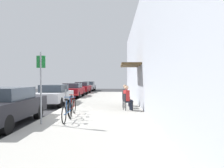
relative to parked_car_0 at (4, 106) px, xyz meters
The scene contains 17 objects.
ground_plane 2.16m from the parked_car_0, 57.25° to the left, with size 60.00×60.00×0.00m, color #2D2D30.
sidewalk_slab 5.05m from the parked_car_0, 47.92° to the left, with size 4.50×32.00×0.12m, color #9E9B93.
building_facade 7.29m from the parked_car_0, 32.90° to the left, with size 1.40×32.00×6.50m.
parked_car_0 is the anchor object (origin of this frame).
parked_car_1 6.35m from the parked_car_0, 90.00° to the left, with size 1.80×4.40×1.37m.
parked_car_2 12.50m from the parked_car_0, 90.00° to the left, with size 1.80×4.40×1.37m.
parked_car_3 18.25m from the parked_car_0, 90.00° to the left, with size 1.80×4.40×1.41m.
parked_car_4 24.53m from the parked_car_0, 90.00° to the left, with size 1.80×4.40×1.41m.
parking_meter 3.62m from the parked_car_0, 64.62° to the left, with size 0.12×0.10×1.32m.
street_sign 1.77m from the parked_car_0, 11.18° to the right, with size 0.32×0.06×2.60m.
bicycle_0 2.35m from the parked_car_0, ahead, with size 0.46×1.71×0.90m.
bicycle_1 2.78m from the parked_car_0, 37.11° to the left, with size 0.46×1.71×0.90m.
cafe_chair_0 5.73m from the parked_car_0, 34.09° to the left, with size 0.55×0.55×0.87m.
seated_patron_0 5.79m from the parked_car_0, 33.92° to the left, with size 0.51×0.46×1.29m.
cafe_chair_1 6.31m from the parked_car_0, 41.18° to the left, with size 0.53×0.53×0.87m.
cafe_chair_2 7.01m from the parked_car_0, 47.41° to the left, with size 0.48×0.48×0.87m.
seated_patron_2 7.05m from the parked_car_0, 47.02° to the left, with size 0.45×0.39×1.29m.
Camera 1 is at (3.12, -9.64, 1.73)m, focal length 34.26 mm.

